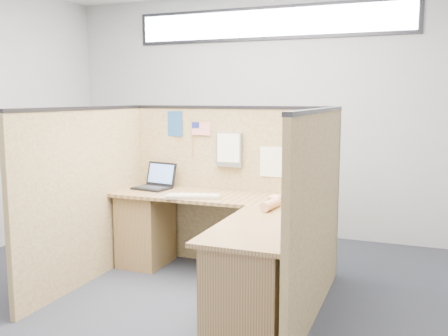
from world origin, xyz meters
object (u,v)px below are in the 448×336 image
at_px(l_desk, 221,246).
at_px(mouse, 276,201).
at_px(keyboard, 193,196).
at_px(laptop, 155,182).

xyz_separation_m(l_desk, mouse, (0.40, 0.24, 0.36)).
height_order(keyboard, mouse, mouse).
height_order(l_desk, mouse, mouse).
height_order(l_desk, laptop, laptop).
relative_size(laptop, mouse, 3.19).
xyz_separation_m(laptop, keyboard, (0.55, -0.31, -0.04)).
relative_size(keyboard, mouse, 4.38).
bearing_deg(keyboard, laptop, 132.47).
relative_size(l_desk, laptop, 5.31).
bearing_deg(l_desk, mouse, 30.68).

